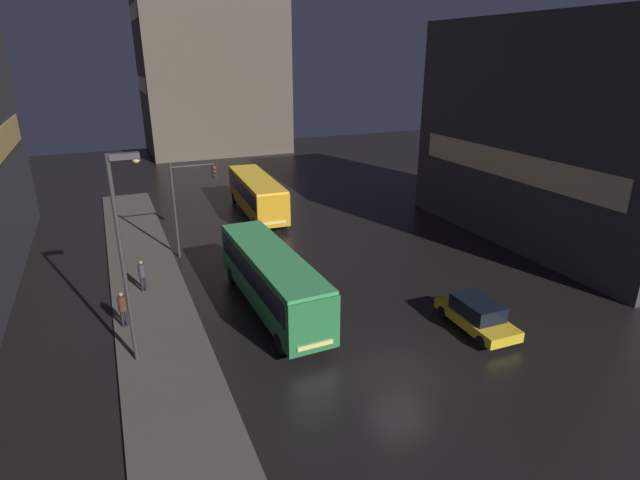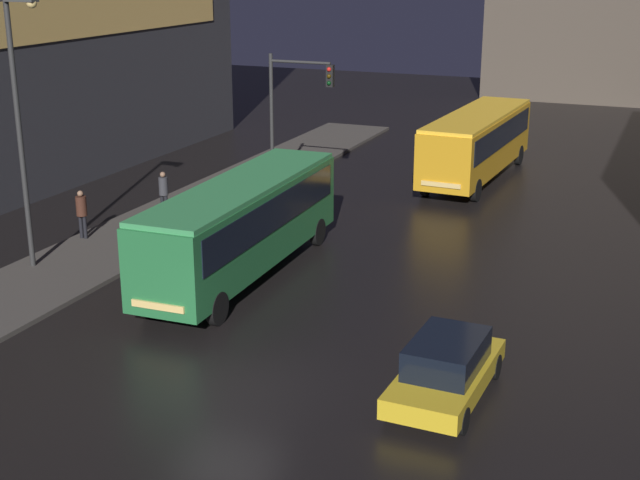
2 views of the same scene
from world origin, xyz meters
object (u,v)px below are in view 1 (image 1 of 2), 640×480
Objects in this scene: bus_far at (257,192)px; pedestrian_mid at (142,273)px; street_lamp_sidewalk at (124,233)px; pedestrian_near at (122,306)px; car_taxi at (477,315)px; traffic_light_main at (189,194)px; bus_near at (272,275)px.

bus_far is 15.33m from pedestrian_mid.
street_lamp_sidewalk is at bearing 127.82° from pedestrian_mid.
bus_far is at bearing 59.80° from street_lamp_sidewalk.
bus_far is 5.91× the size of pedestrian_near.
street_lamp_sidewalk is (0.51, -3.19, 4.70)m from pedestrian_near.
bus_far is 22.49m from car_taxi.
bus_far reaches higher than car_taxi.
pedestrian_mid is 0.20× the size of street_lamp_sidewalk.
traffic_light_main is at bearing -72.00° from pedestrian_near.
pedestrian_near is at bearing 99.06° from street_lamp_sidewalk.
pedestrian_mid is 8.38m from street_lamp_sidewalk.
bus_near reaches higher than pedestrian_mid.
car_taxi is 2.44× the size of pedestrian_near.
bus_far is at bearing -78.44° from pedestrian_near.
pedestrian_near is at bearing 56.44° from bus_far.
bus_near is at bearing -174.32° from pedestrian_mid.
pedestrian_near is (-11.25, -15.26, -0.70)m from bus_far.
traffic_light_main is (-6.44, -6.91, 2.27)m from bus_far.
car_taxi is at bearing 104.16° from bus_far.
bus_near is at bearing -32.50° from car_taxi.
bus_near reaches higher than pedestrian_near.
bus_far is 1.20× the size of street_lamp_sidewalk.
bus_near reaches higher than car_taxi.
pedestrian_near is at bearing -119.97° from traffic_light_main.
street_lamp_sidewalk reaches higher than pedestrian_near.
street_lamp_sidewalk is (-6.70, -2.21, 3.97)m from bus_near.
bus_near is at bearing 18.27° from street_lamp_sidewalk.
bus_near is at bearing 78.89° from bus_far.
pedestrian_mid is at bearing -34.02° from car_taxi.
car_taxi is at bearing -172.28° from pedestrian_mid.
car_taxi is at bearing 144.24° from bus_near.
bus_near reaches higher than bus_far.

